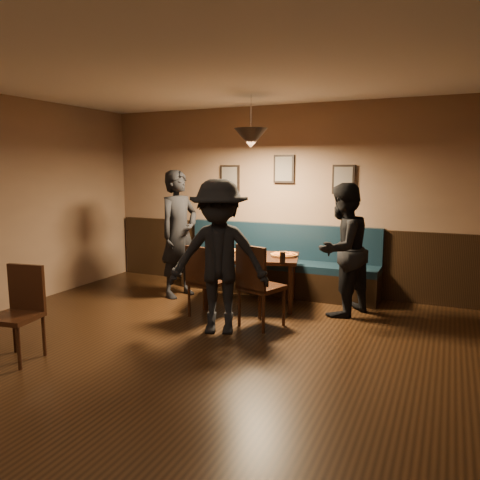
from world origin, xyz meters
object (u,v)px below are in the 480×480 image
Objects in this scene: dining_table at (250,280)px; diner_left at (179,234)px; diner_front at (219,257)px; booth_bench at (277,260)px; soda_glass at (283,258)px; chair_near_left at (208,281)px; cafe_chair_far at (15,315)px; diner_right at (342,250)px; chair_near_right at (262,285)px; tabasco_bottle at (282,256)px.

diner_left is at bearing 164.49° from dining_table.
diner_left is at bearing 117.43° from diner_front.
booth_bench is 19.92× the size of soda_glass.
chair_near_left is 2.27m from cafe_chair_far.
cafe_chair_far is at bearing -129.07° from soda_glass.
booth_bench is at bearing -97.21° from diner_right.
diner_left is 2.75m from cafe_chair_far.
chair_near_left is 0.92× the size of chair_near_right.
chair_near_left is 0.50× the size of diner_left.
dining_table is 0.70× the size of diner_left.
diner_right is at bearing 28.44° from diner_front.
chair_near_right is at bearing -100.00° from diner_left.
soda_glass is at bearing -70.02° from tabasco_bottle.
diner_right is 15.44× the size of tabasco_bottle.
soda_glass is (0.57, -0.34, 0.42)m from dining_table.
diner_left reaches higher than soda_glass.
booth_bench is 1.94m from diner_front.
chair_near_right is 9.08× the size of tabasco_bottle.
booth_bench reaches higher than dining_table.
diner_left is at bearing 168.28° from soda_glass.
soda_glass reaches higher than dining_table.
diner_left is (-1.24, -0.74, 0.42)m from booth_bench.
diner_front is 16.00× the size of tabasco_bottle.
chair_near_right is 0.54× the size of diner_left.
dining_table is at bearing 77.78° from chair_near_left.
chair_near_right is at bearing 28.31° from diner_front.
diner_front is 2.14m from cafe_chair_far.
dining_table is 1.40× the size of chair_near_left.
tabasco_bottle is (0.37, -0.85, 0.24)m from booth_bench.
booth_bench is 1.51m from diner_left.
soda_glass is (1.70, -0.35, -0.16)m from diner_left.
diner_right is (0.76, 0.84, 0.35)m from chair_near_right.
diner_right is at bearing 66.67° from chair_near_right.
diner_front reaches higher than chair_near_left.
soda_glass is at bearing -67.11° from booth_bench.
chair_near_right reaches higher than dining_table.
chair_near_left is at bearing -159.60° from soda_glass.
cafe_chair_far is (-1.91, -2.35, -0.30)m from soda_glass.
cafe_chair_far is (-2.55, -2.77, -0.38)m from diner_right.
diner_left is at bearing -64.34° from diner_right.
diner_left is 2.35m from diner_right.
diner_front is (1.23, -1.16, -0.05)m from diner_left.
diner_right is (1.52, 0.75, 0.38)m from chair_near_left.
diner_front is (-0.36, -0.40, 0.38)m from chair_near_right.
chair_near_right is (0.76, -0.09, 0.04)m from chair_near_left.
chair_near_right is 2.64m from cafe_chair_far.
diner_left reaches higher than chair_near_right.
diner_left is 16.86× the size of tabasco_bottle.
booth_bench is 3.28× the size of chair_near_left.
diner_left reaches higher than chair_near_left.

